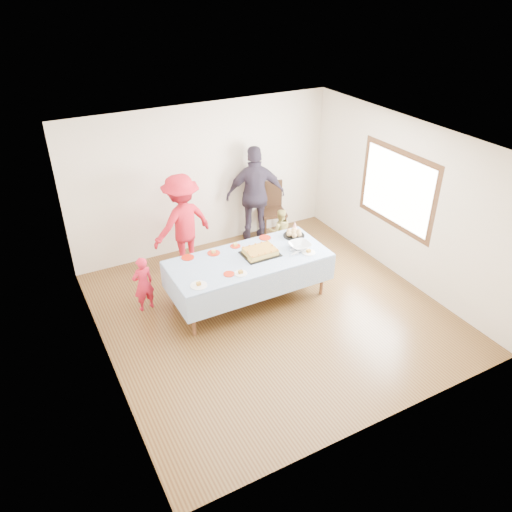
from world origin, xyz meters
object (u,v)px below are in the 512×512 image
Objects in this scene: party_table at (249,261)px; adult_left at (182,223)px; dining_chair at (272,206)px; birthday_cake at (260,252)px.

party_table is 1.55m from adult_left.
dining_chair reaches higher than party_table.
birthday_cake is 1.62m from adult_left.
dining_chair is (1.25, 1.82, -0.23)m from birthday_cake.
birthday_cake is at bearing -110.37° from dining_chair.
party_table is 0.23m from birthday_cake.
party_table is 1.44× the size of adult_left.
adult_left is at bearing -155.06° from dining_chair.
adult_left is (-0.74, 1.44, 0.04)m from birthday_cake.
dining_chair is (1.46, 1.83, -0.13)m from party_table.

